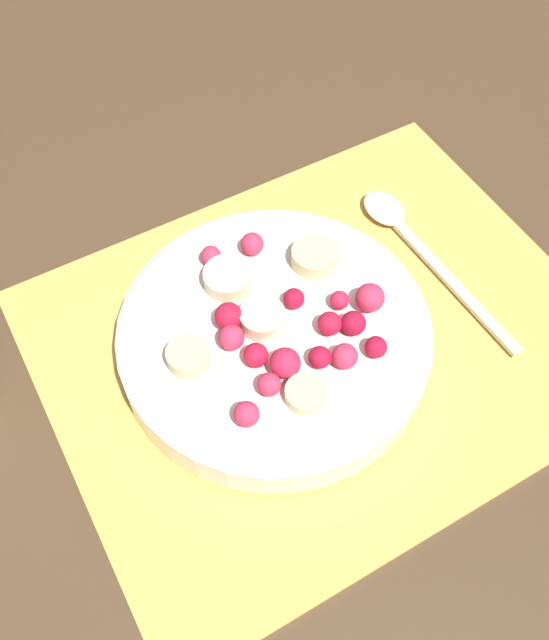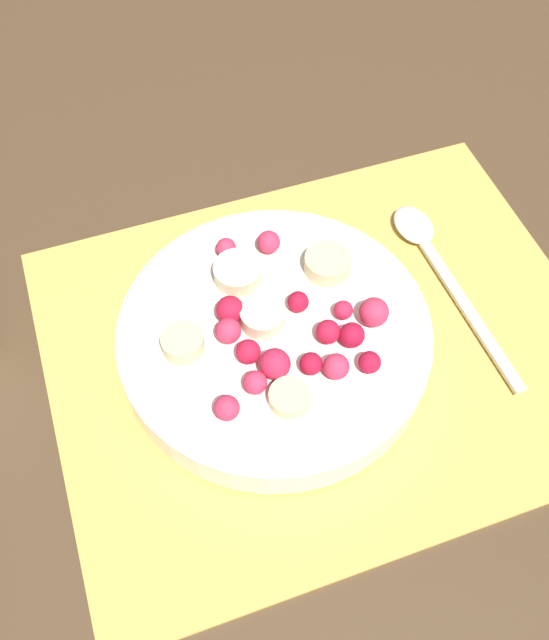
{
  "view_description": "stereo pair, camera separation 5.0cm",
  "coord_description": "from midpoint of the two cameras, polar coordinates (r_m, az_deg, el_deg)",
  "views": [
    {
      "loc": [
        0.18,
        0.24,
        0.46
      ],
      "look_at": [
        0.04,
        -0.01,
        0.04
      ],
      "focal_mm": 40.0,
      "sensor_mm": 36.0,
      "label": 1
    },
    {
      "loc": [
        0.13,
        0.26,
        0.46
      ],
      "look_at": [
        0.04,
        -0.01,
        0.04
      ],
      "focal_mm": 40.0,
      "sensor_mm": 36.0,
      "label": 2
    }
  ],
  "objects": [
    {
      "name": "ground_plane",
      "position": [
        0.55,
        6.59,
        -2.36
      ],
      "size": [
        3.0,
        3.0,
        0.0
      ],
      "primitive_type": "plane",
      "color": "#4C3823"
    },
    {
      "name": "placemat",
      "position": [
        0.54,
        6.62,
        -2.2
      ],
      "size": [
        0.41,
        0.33,
        0.01
      ],
      "color": "#E0B251",
      "rests_on": "ground_plane"
    },
    {
      "name": "spoon",
      "position": [
        0.6,
        14.8,
        5.07
      ],
      "size": [
        0.03,
        0.19,
        0.01
      ],
      "rotation": [
        0.0,
        0.0,
        4.74
      ],
      "color": "silver",
      "rests_on": "placemat"
    },
    {
      "name": "fruit_bowl",
      "position": [
        0.52,
        2.79,
        -1.35
      ],
      "size": [
        0.23,
        0.23,
        0.05
      ],
      "color": "white",
      "rests_on": "placemat"
    }
  ]
}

